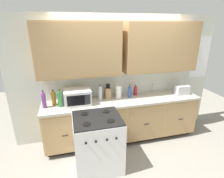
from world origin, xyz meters
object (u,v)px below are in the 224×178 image
object	(u,v)px
knife_block	(108,93)
toaster	(182,90)
bottle_red	(135,90)
bottle_blue	(129,91)
bottle_green	(60,98)
bottle_violet	(44,99)
bottle_amber	(54,98)
bottle_clear	(100,92)
stove_range	(98,143)
microwave	(78,97)
paper_towel_roll	(118,92)

from	to	relation	value
knife_block	toaster	bearing A→B (deg)	-5.74
bottle_red	bottle_blue	bearing A→B (deg)	-153.89
bottle_green	bottle_red	bearing A→B (deg)	6.95
toaster	knife_block	size ratio (longest dim) A/B	0.90
bottle_violet	toaster	bearing A→B (deg)	-0.59
bottle_amber	bottle_clear	distance (m)	0.87
bottle_green	bottle_blue	distance (m)	1.35
knife_block	bottle_blue	bearing A→B (deg)	-6.26
stove_range	bottle_amber	world-z (taller)	bottle_amber
bottle_violet	bottle_red	size ratio (longest dim) A/B	1.46
stove_range	toaster	bearing A→B (deg)	17.35
toaster	bottle_red	bearing A→B (deg)	169.15
bottle_violet	bottle_clear	size ratio (longest dim) A/B	1.10
microwave	bottle_amber	distance (m)	0.43
knife_block	bottle_clear	bearing A→B (deg)	-176.92
paper_towel_roll	bottle_amber	xyz separation A→B (m)	(-1.23, -0.03, 0.02)
bottle_blue	bottle_red	distance (m)	0.18
knife_block	stove_range	bearing A→B (deg)	-114.82
toaster	bottle_blue	bearing A→B (deg)	174.46
paper_towel_roll	bottle_violet	bearing A→B (deg)	-175.45
toaster	paper_towel_roll	world-z (taller)	paper_towel_roll
bottle_green	bottle_violet	world-z (taller)	bottle_green
bottle_red	bottle_clear	bearing A→B (deg)	-177.12
bottle_clear	bottle_violet	bearing A→B (deg)	-173.28
toaster	bottle_green	world-z (taller)	bottle_green
bottle_clear	knife_block	bearing A→B (deg)	3.08
stove_range	paper_towel_roll	size ratio (longest dim) A/B	3.65
toaster	bottle_amber	xyz separation A→B (m)	(-2.59, 0.11, 0.05)
microwave	knife_block	size ratio (longest dim) A/B	1.55
microwave	bottle_clear	world-z (taller)	bottle_clear
bottle_green	bottle_clear	distance (m)	0.77
bottle_violet	bottle_red	bearing A→B (deg)	5.11
paper_towel_roll	bottle_blue	size ratio (longest dim) A/B	1.01
stove_range	bottle_clear	xyz separation A→B (m)	(0.20, 0.75, 0.59)
bottle_green	bottle_red	world-z (taller)	bottle_green
stove_range	bottle_violet	xyz separation A→B (m)	(-0.83, 0.63, 0.60)
toaster	knife_block	distance (m)	1.57
paper_towel_roll	bottle_green	bearing A→B (deg)	-173.12
knife_block	paper_towel_roll	bearing A→B (deg)	-4.96
bottle_green	stove_range	bearing A→B (deg)	-47.12
microwave	bottle_red	bearing A→B (deg)	6.38
microwave	bottle_green	xyz separation A→B (m)	(-0.31, -0.05, 0.02)
knife_block	bottle_blue	size ratio (longest dim) A/B	1.20
bottle_violet	stove_range	bearing A→B (deg)	-37.02
stove_range	microwave	size ratio (longest dim) A/B	1.98
bottle_amber	bottle_violet	size ratio (longest dim) A/B	0.91
bottle_green	bottle_amber	world-z (taller)	bottle_green
stove_range	bottle_red	distance (m)	1.35
toaster	bottle_green	xyz separation A→B (m)	(-2.47, 0.00, 0.06)
stove_range	knife_block	world-z (taller)	knife_block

